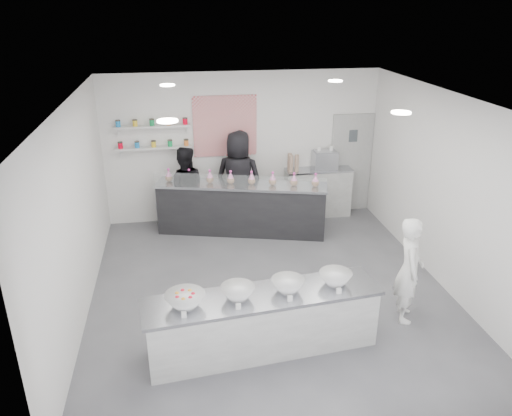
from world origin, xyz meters
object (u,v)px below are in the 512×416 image
(staff_left, at_px, (185,188))
(staff_right, at_px, (239,179))
(prep_counter, at_px, (263,322))
(espresso_ledge, at_px, (318,192))
(woman_prep, at_px, (409,270))
(back_bar, at_px, (241,208))
(espresso_machine, at_px, (325,160))

(staff_left, distance_m, staff_right, 1.07)
(prep_counter, height_order, espresso_ledge, espresso_ledge)
(staff_left, bearing_deg, woman_prep, 134.81)
(espresso_ledge, distance_m, woman_prep, 3.82)
(espresso_ledge, xyz_separation_m, staff_right, (-1.70, -0.20, 0.46))
(back_bar, height_order, woman_prep, woman_prep)
(prep_counter, relative_size, back_bar, 0.93)
(prep_counter, xyz_separation_m, staff_right, (0.22, 3.98, 0.56))
(back_bar, relative_size, espresso_machine, 6.70)
(woman_prep, relative_size, staff_right, 0.80)
(woman_prep, height_order, staff_left, staff_left)
(woman_prep, bearing_deg, espresso_machine, 18.94)
(espresso_machine, xyz_separation_m, staff_right, (-1.81, -0.20, -0.24))
(espresso_machine, bearing_deg, prep_counter, -115.84)
(staff_right, bearing_deg, woman_prep, 137.26)
(espresso_ledge, distance_m, staff_right, 1.77)
(prep_counter, height_order, espresso_machine, espresso_machine)
(woman_prep, xyz_separation_m, staff_left, (-2.98, 3.62, 0.06))
(prep_counter, xyz_separation_m, woman_prep, (2.13, 0.38, 0.36))
(prep_counter, xyz_separation_m, back_bar, (0.21, 3.59, 0.09))
(back_bar, xyz_separation_m, staff_left, (-1.06, 0.41, 0.33))
(prep_counter, xyz_separation_m, espresso_machine, (2.02, 4.18, 0.80))
(back_bar, height_order, staff_left, staff_left)
(back_bar, relative_size, staff_left, 1.95)
(staff_left, bearing_deg, back_bar, 164.17)
(woman_prep, relative_size, staff_left, 0.93)
(espresso_machine, height_order, staff_right, staff_right)
(woman_prep, height_order, staff_right, staff_right)
(espresso_ledge, height_order, woman_prep, woman_prep)
(espresso_machine, height_order, staff_left, staff_left)
(prep_counter, relative_size, woman_prep, 1.95)
(woman_prep, bearing_deg, espresso_ledge, 20.63)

